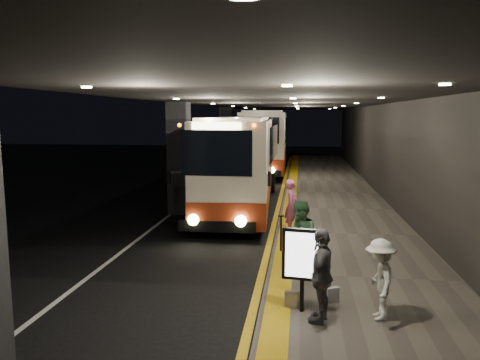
# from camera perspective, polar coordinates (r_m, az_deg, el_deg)

# --- Properties ---
(ground) EXTENTS (90.00, 90.00, 0.00)m
(ground) POSITION_cam_1_polar(r_m,az_deg,el_deg) (14.81, -5.58, -7.37)
(ground) COLOR black
(lane_line_white) EXTENTS (0.12, 50.00, 0.01)m
(lane_line_white) POSITION_cam_1_polar(r_m,az_deg,el_deg) (19.96, -7.42, -3.38)
(lane_line_white) COLOR silver
(lane_line_white) RESTS_ON ground
(kerb_stripe_yellow) EXTENTS (0.18, 50.00, 0.01)m
(kerb_stripe_yellow) POSITION_cam_1_polar(r_m,az_deg,el_deg) (19.33, 4.59, -3.71)
(kerb_stripe_yellow) COLOR gold
(kerb_stripe_yellow) RESTS_ON ground
(sidewalk) EXTENTS (4.50, 50.00, 0.15)m
(sidewalk) POSITION_cam_1_polar(r_m,az_deg,el_deg) (19.36, 11.71, -3.62)
(sidewalk) COLOR #514C44
(sidewalk) RESTS_ON ground
(tactile_strip) EXTENTS (0.50, 50.00, 0.01)m
(tactile_strip) POSITION_cam_1_polar(r_m,az_deg,el_deg) (19.29, 6.08, -3.30)
(tactile_strip) COLOR gold
(tactile_strip) RESTS_ON sidewalk
(terminal_wall) EXTENTS (0.10, 50.00, 6.00)m
(terminal_wall) POSITION_cam_1_polar(r_m,az_deg,el_deg) (19.31, 18.65, 4.85)
(terminal_wall) COLOR black
(terminal_wall) RESTS_ON ground
(support_columns) EXTENTS (0.80, 24.80, 4.40)m
(support_columns) POSITION_cam_1_polar(r_m,az_deg,el_deg) (18.61, -7.43, 2.63)
(support_columns) COLOR black
(support_columns) RESTS_ON ground
(canopy) EXTENTS (9.00, 50.00, 0.40)m
(canopy) POSITION_cam_1_polar(r_m,az_deg,el_deg) (18.94, 5.20, 10.02)
(canopy) COLOR black
(canopy) RESTS_ON support_columns
(coach_main) EXTENTS (2.98, 11.95, 3.70)m
(coach_main) POSITION_cam_1_polar(r_m,az_deg,el_deg) (19.77, 0.13, 1.76)
(coach_main) COLOR beige
(coach_main) RESTS_ON ground
(coach_second) EXTENTS (2.94, 12.90, 4.04)m
(coach_second) POSITION_cam_1_polar(r_m,az_deg,el_deg) (32.88, 3.24, 4.51)
(coach_second) COLOR beige
(coach_second) RESTS_ON ground
(passenger_boarding) EXTENTS (0.49, 0.67, 1.70)m
(passenger_boarding) POSITION_cam_1_polar(r_m,az_deg,el_deg) (15.19, 6.28, -3.10)
(passenger_boarding) COLOR #A44C7E
(passenger_boarding) RESTS_ON sidewalk
(passenger_waiting_green) EXTENTS (0.77, 0.99, 1.78)m
(passenger_waiting_green) POSITION_cam_1_polar(r_m,az_deg,el_deg) (11.09, 7.36, -7.06)
(passenger_waiting_green) COLOR #3C6D46
(passenger_waiting_green) RESTS_ON sidewalk
(passenger_waiting_white) EXTENTS (0.47, 0.98, 1.51)m
(passenger_waiting_white) POSITION_cam_1_polar(r_m,az_deg,el_deg) (9.14, 16.69, -11.52)
(passenger_waiting_white) COLOR silver
(passenger_waiting_white) RESTS_ON sidewalk
(passenger_waiting_grey) EXTENTS (0.77, 1.12, 1.74)m
(passenger_waiting_grey) POSITION_cam_1_polar(r_m,az_deg,el_deg) (8.76, 9.92, -11.37)
(passenger_waiting_grey) COLOR #56545A
(passenger_waiting_grey) RESTS_ON sidewalk
(bag_polka) EXTENTS (0.28, 0.20, 0.31)m
(bag_polka) POSITION_cam_1_polar(r_m,az_deg,el_deg) (9.87, 11.20, -13.56)
(bag_polka) COLOR black
(bag_polka) RESTS_ON sidewalk
(bag_plain) EXTENTS (0.27, 0.19, 0.31)m
(bag_plain) POSITION_cam_1_polar(r_m,az_deg,el_deg) (9.52, 6.30, -14.27)
(bag_plain) COLOR #BBB2AF
(bag_plain) RESTS_ON sidewalk
(info_sign) EXTENTS (0.78, 0.22, 1.63)m
(info_sign) POSITION_cam_1_polar(r_m,az_deg,el_deg) (9.04, 7.63, -9.20)
(info_sign) COLOR black
(info_sign) RESTS_ON sidewalk
(stanchion_post) EXTENTS (0.05, 0.05, 1.01)m
(stanchion_post) POSITION_cam_1_polar(r_m,az_deg,el_deg) (13.02, 5.02, -6.53)
(stanchion_post) COLOR black
(stanchion_post) RESTS_ON sidewalk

